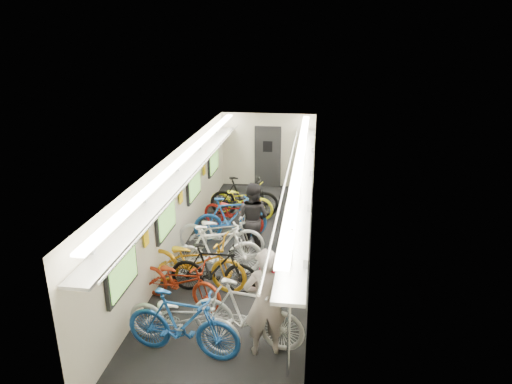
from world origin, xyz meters
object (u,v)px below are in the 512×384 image
(bicycle_0, at_px, (183,318))
(bicycle_1, at_px, (182,324))
(passenger_mid, at_px, (253,218))
(backpack, at_px, (269,279))
(passenger_near, at_px, (265,302))

(bicycle_0, height_order, bicycle_1, bicycle_1)
(passenger_mid, bearing_deg, backpack, 122.73)
(bicycle_0, distance_m, bicycle_1, 0.22)
(bicycle_0, relative_size, bicycle_1, 1.05)
(bicycle_1, height_order, passenger_mid, passenger_mid)
(bicycle_0, relative_size, passenger_near, 1.08)
(passenger_near, xyz_separation_m, backpack, (0.05, 0.07, 0.37))
(passenger_near, height_order, passenger_mid, passenger_near)
(passenger_near, bearing_deg, passenger_mid, -95.40)
(passenger_near, relative_size, backpack, 4.77)
(bicycle_0, distance_m, passenger_near, 1.36)
(passenger_mid, height_order, backpack, passenger_mid)
(bicycle_1, relative_size, backpack, 4.95)
(bicycle_0, relative_size, passenger_mid, 1.17)
(backpack, bearing_deg, bicycle_0, -151.01)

